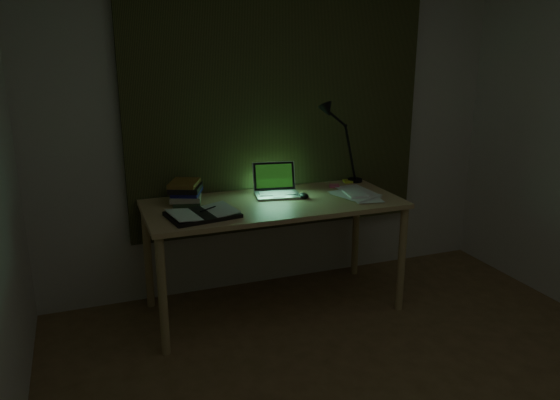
# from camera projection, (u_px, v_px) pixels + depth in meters

# --- Properties ---
(wall_back) EXTENTS (3.50, 0.00, 2.50)m
(wall_back) POSITION_uv_depth(u_px,v_px,m) (277.00, 120.00, 3.96)
(wall_back) COLOR silver
(wall_back) RESTS_ON ground
(curtain) EXTENTS (2.20, 0.06, 2.00)m
(curtain) POSITION_uv_depth(u_px,v_px,m) (279.00, 93.00, 3.87)
(curtain) COLOR #303319
(curtain) RESTS_ON wall_back
(desk) EXTENTS (1.70, 0.74, 0.77)m
(desk) POSITION_uv_depth(u_px,v_px,m) (274.00, 256.00, 3.73)
(desk) COLOR tan
(desk) RESTS_ON floor
(laptop) EXTENTS (0.35, 0.38, 0.22)m
(laptop) POSITION_uv_depth(u_px,v_px,m) (277.00, 181.00, 3.73)
(laptop) COLOR silver
(laptop) RESTS_ON desk
(open_textbook) EXTENTS (0.45, 0.35, 0.04)m
(open_textbook) POSITION_uv_depth(u_px,v_px,m) (202.00, 214.00, 3.31)
(open_textbook) COLOR silver
(open_textbook) RESTS_ON desk
(book_stack) EXTENTS (0.24, 0.27, 0.15)m
(book_stack) POSITION_uv_depth(u_px,v_px,m) (186.00, 192.00, 3.58)
(book_stack) COLOR silver
(book_stack) RESTS_ON desk
(loose_papers) EXTENTS (0.40, 0.41, 0.02)m
(loose_papers) POSITION_uv_depth(u_px,v_px,m) (348.00, 195.00, 3.76)
(loose_papers) COLOR white
(loose_papers) RESTS_ON desk
(mouse) EXTENTS (0.06, 0.10, 0.04)m
(mouse) POSITION_uv_depth(u_px,v_px,m) (304.00, 196.00, 3.70)
(mouse) COLOR black
(mouse) RESTS_ON desk
(sticky_yellow) EXTENTS (0.09, 0.09, 0.02)m
(sticky_yellow) POSITION_uv_depth(u_px,v_px,m) (349.00, 181.00, 4.13)
(sticky_yellow) COLOR #D8EB31
(sticky_yellow) RESTS_ON desk
(sticky_pink) EXTENTS (0.10, 0.10, 0.02)m
(sticky_pink) POSITION_uv_depth(u_px,v_px,m) (334.00, 186.00, 3.99)
(sticky_pink) COLOR #F15E87
(sticky_pink) RESTS_ON desk
(desk_lamp) EXTENTS (0.41, 0.33, 0.60)m
(desk_lamp) POSITION_uv_depth(u_px,v_px,m) (356.00, 143.00, 4.06)
(desk_lamp) COLOR black
(desk_lamp) RESTS_ON desk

